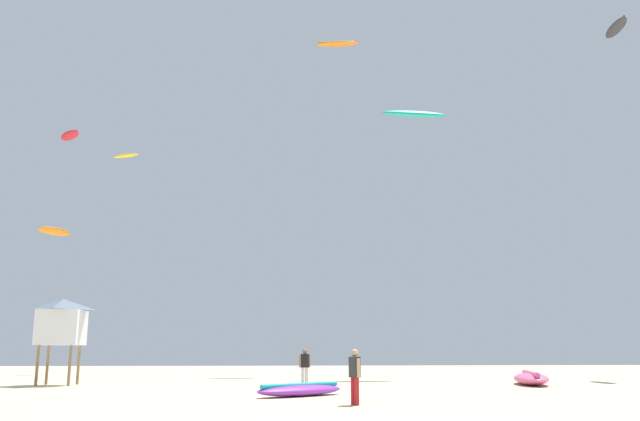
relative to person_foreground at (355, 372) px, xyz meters
name	(u,v)px	position (x,y,z in m)	size (l,w,h in m)	color
person_foreground	(355,372)	(0.00, 0.00, 0.00)	(0.38, 0.52, 1.69)	#B21E23
person_midground	(305,364)	(-0.88, 11.52, 0.03)	(0.56, 0.39, 1.73)	silver
kite_grounded_near	(531,378)	(10.22, 11.51, -0.67)	(2.89, 5.65, 0.66)	#E5598C
kite_grounded_mid	(300,390)	(-1.46, 4.20, -0.76)	(3.79, 3.32, 0.50)	purple
lifeguard_tower	(62,321)	(-12.79, 12.98, 2.07)	(2.30, 2.30, 4.15)	#8C704C
kite_aloft_0	(616,28)	(21.86, 20.66, 23.27)	(1.31, 3.22, 0.49)	#2D2D33
kite_aloft_1	(126,156)	(-14.50, 32.20, 16.31)	(2.55, 1.77, 0.30)	yellow
kite_aloft_2	(70,135)	(-18.92, 31.60, 17.76)	(2.49, 2.67, 0.68)	red
kite_aloft_3	(414,114)	(6.99, 20.75, 16.34)	(4.52, 1.56, 0.86)	#19B29E
kite_aloft_4	(337,44)	(2.63, 28.35, 25.05)	(3.53, 1.46, 0.44)	orange
kite_aloft_6	(55,231)	(-19.54, 31.85, 9.88)	(2.38, 3.04, 0.72)	orange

